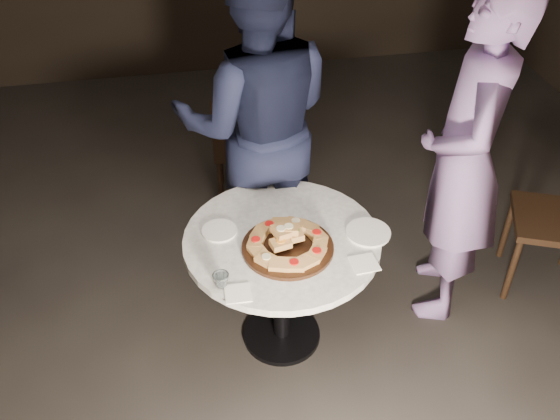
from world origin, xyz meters
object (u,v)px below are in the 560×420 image
chair_far (244,143)px  diner_navy (257,123)px  serving_board (288,247)px  water_glass (221,280)px  diner_teal (464,161)px  focaccia_pile (287,241)px  table (282,258)px

chair_far → diner_navy: diner_navy is taller
serving_board → chair_far: chair_far is taller
water_glass → diner_teal: diner_teal is taller
chair_far → diner_navy: size_ratio=0.45×
serving_board → focaccia_pile: focaccia_pile is taller
serving_board → chair_far: (-0.03, 1.33, -0.23)m
water_glass → diner_teal: (1.28, 0.42, 0.19)m
focaccia_pile → serving_board: bearing=-61.4°
focaccia_pile → chair_far: chair_far is taller
table → serving_board: serving_board is taller
serving_board → diner_navy: size_ratio=0.23×
table → diner_navy: 0.78m
table → serving_board: 0.17m
diner_navy → chair_far: bearing=-80.9°
table → diner_navy: diner_navy is taller
focaccia_pile → diner_teal: size_ratio=0.21×
water_glass → serving_board: bearing=28.7°
serving_board → diner_teal: bearing=13.9°
serving_board → water_glass: water_glass is taller
water_glass → diner_navy: (0.32, 0.96, 0.20)m
diner_navy → water_glass: bearing=79.9°
serving_board → focaccia_pile: (-0.00, 0.00, 0.04)m
diner_navy → serving_board: bearing=99.5°
focaccia_pile → diner_teal: 0.99m
serving_board → diner_teal: diner_teal is taller
table → chair_far: 1.24m
focaccia_pile → water_glass: focaccia_pile is taller
focaccia_pile → water_glass: (-0.33, -0.19, -0.01)m
water_glass → diner_teal: bearing=18.0°
serving_board → diner_teal: (0.94, 0.23, 0.22)m
focaccia_pile → water_glass: 0.38m
table → water_glass: size_ratio=14.37×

